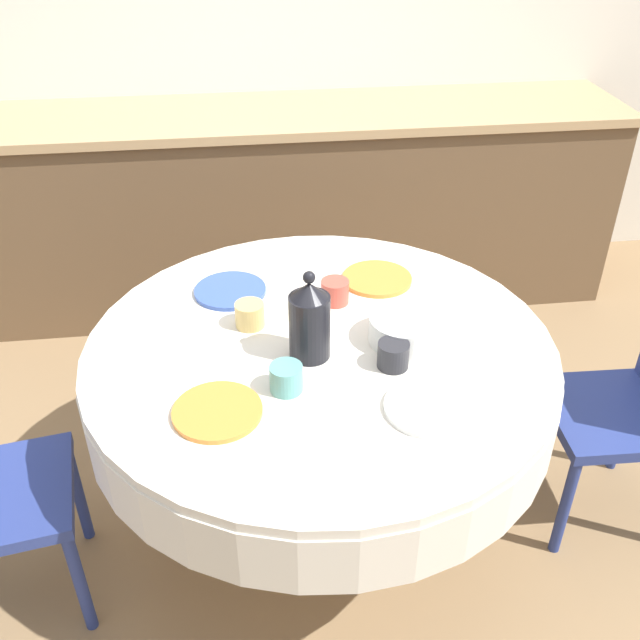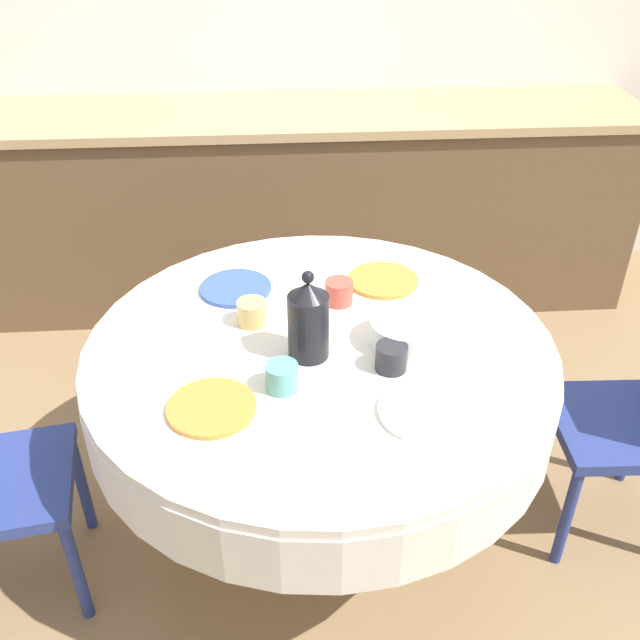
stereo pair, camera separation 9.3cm
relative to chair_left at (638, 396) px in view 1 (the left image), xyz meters
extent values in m
plane|color=#8E704C|center=(-1.02, 0.04, -0.50)|extent=(12.00, 12.00, 0.00)
cube|color=silver|center=(-1.02, 1.94, 0.80)|extent=(7.00, 0.05, 2.60)
cube|color=brown|center=(-1.02, 1.60, -0.04)|extent=(3.20, 0.60, 0.92)
cube|color=tan|center=(-1.02, 1.60, 0.44)|extent=(3.24, 0.64, 0.04)
cylinder|color=brown|center=(-1.02, 0.04, -0.48)|extent=(0.44, 0.44, 0.04)
cylinder|color=brown|center=(-1.02, 0.04, -0.20)|extent=(0.11, 0.11, 0.52)
cylinder|color=silver|center=(-1.02, 0.04, 0.16)|extent=(1.36, 1.36, 0.18)
cylinder|color=silver|center=(-1.02, 0.04, 0.26)|extent=(1.35, 1.35, 0.03)
cube|color=navy|center=(-0.08, 0.00, -0.07)|extent=(0.41, 0.41, 0.04)
cylinder|color=navy|center=(-0.26, -0.17, -0.29)|extent=(0.04, 0.04, 0.41)
cylinder|color=navy|center=(-0.25, 0.19, -0.29)|extent=(0.04, 0.04, 0.41)
cylinder|color=navy|center=(0.11, 0.17, -0.29)|extent=(0.04, 0.04, 0.41)
cylinder|color=navy|center=(-1.81, 0.09, -0.29)|extent=(0.04, 0.04, 0.41)
cylinder|color=navy|center=(-1.75, -0.26, -0.29)|extent=(0.04, 0.04, 0.41)
cylinder|color=orange|center=(-1.32, -0.23, 0.28)|extent=(0.23, 0.23, 0.01)
cylinder|color=#5BA39E|center=(-1.14, -0.16, 0.31)|extent=(0.09, 0.09, 0.08)
cylinder|color=white|center=(-0.78, -0.28, 0.28)|extent=(0.23, 0.23, 0.01)
cylinder|color=#28282D|center=(-0.84, -0.09, 0.31)|extent=(0.09, 0.09, 0.08)
cylinder|color=#3856AD|center=(-1.27, 0.35, 0.28)|extent=(0.23, 0.23, 0.01)
cylinder|color=#DBB766|center=(-1.22, 0.15, 0.31)|extent=(0.09, 0.09, 0.08)
cylinder|color=orange|center=(-0.79, 0.36, 0.28)|extent=(0.23, 0.23, 0.01)
cylinder|color=#CC4C3D|center=(-0.95, 0.25, 0.31)|extent=(0.09, 0.09, 0.08)
cylinder|color=black|center=(-1.06, -0.01, 0.37)|extent=(0.11, 0.11, 0.19)
cone|color=black|center=(-1.06, -0.01, 0.49)|extent=(0.10, 0.10, 0.04)
sphere|color=black|center=(-1.06, -0.01, 0.53)|extent=(0.03, 0.03, 0.03)
cylinder|color=silver|center=(-0.78, 0.02, 0.31)|extent=(0.21, 0.21, 0.08)
camera|label=1|loc=(-1.23, -1.61, 1.47)|focal=40.00mm
camera|label=2|loc=(-1.14, -1.62, 1.47)|focal=40.00mm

